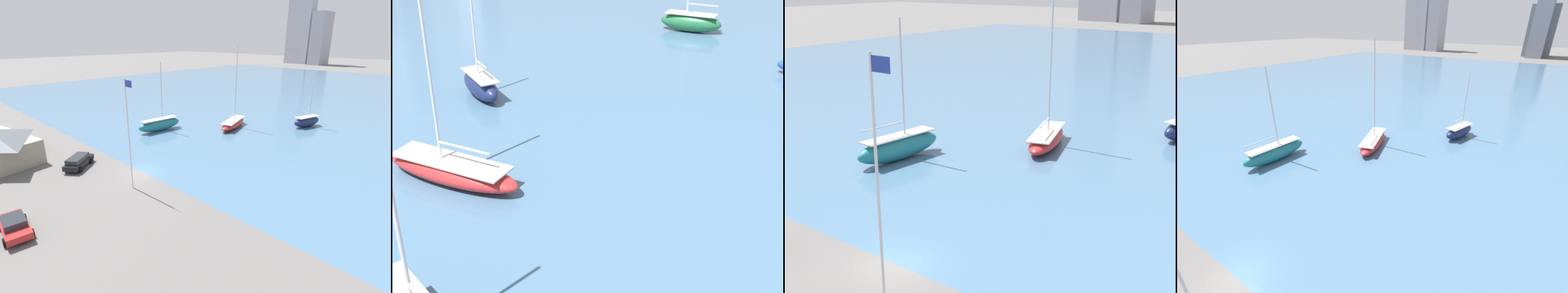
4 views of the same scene
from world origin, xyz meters
TOP-DOWN VIEW (x-y plane):
  - ground_plane at (0.00, 0.00)m, footprint 500.00×500.00m
  - flag_pole at (2.69, -3.29)m, footprint 1.24×0.14m
  - sailboat_red at (-4.53, 24.39)m, footprint 5.44×9.94m
  - sailboat_teal at (-12.93, 13.33)m, footprint 2.74×8.94m

SIDE VIEW (x-z plane):
  - ground_plane at x=0.00m, z-range 0.00..0.00m
  - sailboat_red at x=-4.53m, z-range -6.71..8.41m
  - sailboat_teal at x=-12.93m, z-range -4.91..7.26m
  - flag_pole at x=2.69m, z-range 0.49..12.86m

